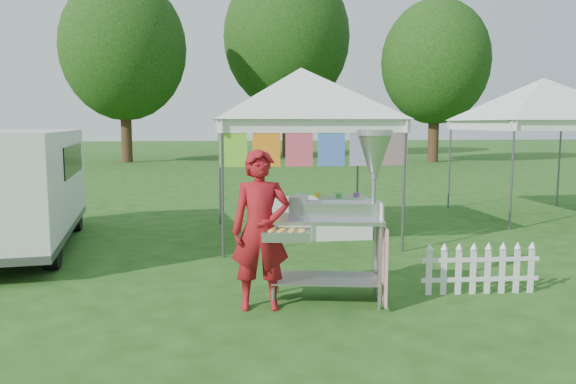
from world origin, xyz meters
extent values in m
plane|color=#1D4814|center=(0.00, 0.00, 0.00)|extent=(120.00, 120.00, 0.00)
cylinder|color=#59595E|center=(-1.42, 2.08, 1.05)|extent=(0.04, 0.04, 2.10)
cylinder|color=#59595E|center=(1.42, 2.08, 1.05)|extent=(0.04, 0.04, 2.10)
cylinder|color=#59595E|center=(-1.42, 4.92, 1.05)|extent=(0.04, 0.04, 2.10)
cylinder|color=#59595E|center=(1.42, 4.92, 1.05)|extent=(0.04, 0.04, 2.10)
cube|color=white|center=(0.00, 2.08, 2.00)|extent=(3.00, 0.03, 0.22)
cube|color=white|center=(0.00, 4.92, 2.00)|extent=(3.00, 0.03, 0.22)
pyramid|color=white|center=(0.00, 3.50, 3.00)|extent=(4.24, 4.24, 0.90)
cylinder|color=#59595E|center=(0.00, 2.08, 2.08)|extent=(3.00, 0.03, 0.03)
cube|color=green|center=(-1.25, 2.08, 1.73)|extent=(0.42, 0.01, 0.70)
cube|color=red|center=(-0.75, 2.08, 1.73)|extent=(0.42, 0.01, 0.70)
cube|color=#BF178E|center=(-0.25, 2.08, 1.73)|extent=(0.42, 0.01, 0.70)
cube|color=#1930C9|center=(0.25, 2.08, 1.73)|extent=(0.42, 0.01, 0.70)
cube|color=#35CABD|center=(0.75, 2.08, 1.73)|extent=(0.42, 0.01, 0.70)
cube|color=#F6580C|center=(1.25, 2.08, 1.73)|extent=(0.42, 0.01, 0.70)
cylinder|color=#59595E|center=(4.08, 3.58, 1.05)|extent=(0.04, 0.04, 2.10)
cylinder|color=#59595E|center=(4.08, 6.42, 1.05)|extent=(0.04, 0.04, 2.10)
cylinder|color=#59595E|center=(6.92, 6.42, 1.05)|extent=(0.04, 0.04, 2.10)
cube|color=white|center=(5.50, 6.42, 2.00)|extent=(3.00, 0.03, 0.22)
pyramid|color=white|center=(5.50, 5.00, 3.00)|extent=(4.24, 4.24, 0.90)
cylinder|color=#322212|center=(-6.00, 24.00, 1.98)|extent=(0.56, 0.56, 3.96)
ellipsoid|color=#2D5B19|center=(-6.00, 24.00, 5.85)|extent=(6.40, 6.40, 7.36)
cylinder|color=#322212|center=(3.00, 28.00, 2.42)|extent=(0.56, 0.56, 4.84)
ellipsoid|color=#2D5B19|center=(3.00, 28.00, 7.15)|extent=(7.60, 7.60, 8.74)
cylinder|color=#322212|center=(10.00, 22.00, 1.76)|extent=(0.56, 0.56, 3.52)
ellipsoid|color=#2D5B19|center=(10.00, 22.00, 5.20)|extent=(5.60, 5.60, 6.44)
cylinder|color=gray|center=(-0.92, -0.36, 0.48)|extent=(0.05, 0.05, 0.95)
cylinder|color=gray|center=(0.23, -0.59, 0.48)|extent=(0.05, 0.05, 0.95)
cylinder|color=gray|center=(-0.82, 0.16, 0.48)|extent=(0.05, 0.05, 0.95)
cylinder|color=gray|center=(0.33, -0.06, 0.48)|extent=(0.05, 0.05, 0.95)
cube|color=gray|center=(-0.29, -0.21, 0.27)|extent=(1.30, 0.83, 0.02)
cube|color=#B7B7BC|center=(-0.29, -0.21, 0.95)|extent=(1.37, 0.87, 0.04)
cube|color=#B7B7BC|center=(-0.09, -0.20, 1.06)|extent=(0.94, 0.43, 0.16)
cube|color=gray|center=(-0.59, -0.10, 1.09)|extent=(0.25, 0.27, 0.23)
cylinder|color=gray|center=(0.24, -0.26, 1.43)|extent=(0.06, 0.06, 0.95)
cone|color=#B7B7BC|center=(0.24, -0.26, 1.70)|extent=(0.45, 0.45, 0.42)
cylinder|color=#B7B7BC|center=(0.24, -0.26, 1.93)|extent=(0.47, 0.47, 0.06)
cube|color=#B7B7BC|center=(-0.79, -0.53, 0.85)|extent=(0.56, 0.41, 0.11)
cube|color=#DA9493|center=(0.34, -0.34, 0.48)|extent=(0.17, 0.78, 0.86)
cube|color=white|center=(0.22, -0.62, 1.08)|extent=(0.04, 0.15, 0.19)
imported|color=maroon|center=(-1.05, -0.37, 0.88)|extent=(0.66, 0.45, 1.76)
cube|color=silver|center=(-4.78, 3.05, 1.12)|extent=(2.36, 4.74, 1.60)
cube|color=#59595E|center=(-4.78, 3.05, 0.32)|extent=(2.38, 4.79, 0.11)
cube|color=silver|center=(-5.02, 4.99, 0.73)|extent=(1.80, 0.84, 0.82)
cube|color=black|center=(-3.94, 3.70, 1.41)|extent=(0.32, 2.49, 0.50)
cube|color=black|center=(-5.06, 5.33, 1.41)|extent=(1.54, 0.21, 0.50)
cylinder|color=black|center=(-3.81, 1.70, 0.31)|extent=(0.27, 0.64, 0.62)
cylinder|color=black|center=(-4.16, 4.59, 0.31)|extent=(0.27, 0.64, 0.62)
cube|color=silver|center=(0.96, -0.17, 0.28)|extent=(0.07, 0.02, 0.56)
cube|color=silver|center=(1.14, -0.18, 0.28)|extent=(0.07, 0.02, 0.56)
cube|color=silver|center=(1.32, -0.19, 0.28)|extent=(0.07, 0.02, 0.56)
cube|color=silver|center=(1.50, -0.20, 0.28)|extent=(0.07, 0.02, 0.56)
cube|color=silver|center=(1.68, -0.20, 0.28)|extent=(0.07, 0.02, 0.56)
cube|color=silver|center=(1.86, -0.21, 0.28)|extent=(0.07, 0.02, 0.56)
cube|color=silver|center=(2.04, -0.22, 0.28)|extent=(0.07, 0.02, 0.56)
cube|color=silver|center=(2.22, -0.23, 0.28)|extent=(0.07, 0.02, 0.56)
cube|color=silver|center=(1.59, -0.20, 0.18)|extent=(1.44, 0.10, 0.05)
cube|color=silver|center=(1.59, -0.20, 0.42)|extent=(1.44, 0.10, 0.05)
cube|color=white|center=(0.30, 3.36, 0.36)|extent=(1.80, 0.70, 0.71)
camera|label=1|loc=(-1.56, -6.37, 2.03)|focal=35.00mm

